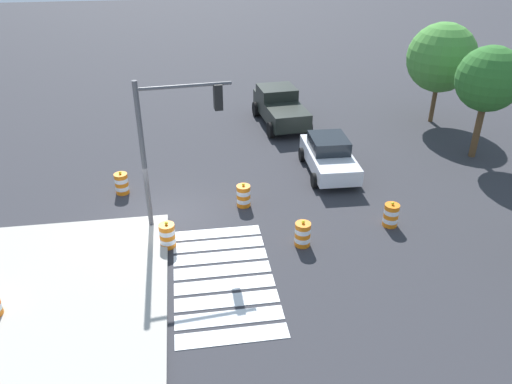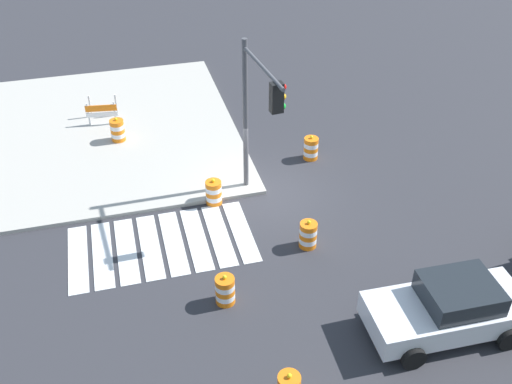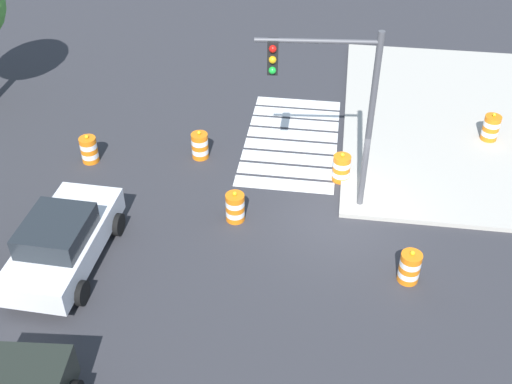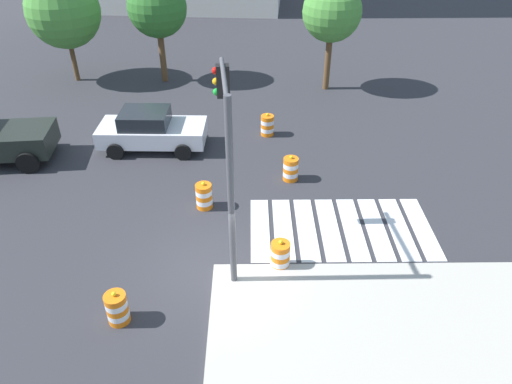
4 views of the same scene
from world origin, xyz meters
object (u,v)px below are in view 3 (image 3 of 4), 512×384
at_px(traffic_barrel_median_far, 200,146).
at_px(traffic_barrel_far_curb, 235,207).
at_px(traffic_barrel_median_near, 410,267).
at_px(traffic_barrel_crosswalk_end, 89,150).
at_px(traffic_light_pole, 331,92).
at_px(sports_car, 63,241).
at_px(traffic_barrel_near_corner, 341,168).
at_px(traffic_barrel_on_sidewalk, 491,128).

distance_m(traffic_barrel_median_far, traffic_barrel_far_curb, 3.51).
distance_m(traffic_barrel_median_near, traffic_barrel_far_curb, 5.27).
relative_size(traffic_barrel_crosswalk_end, traffic_light_pole, 0.19).
height_order(traffic_barrel_crosswalk_end, traffic_barrel_far_curb, same).
xyz_separation_m(sports_car, traffic_light_pole, (3.47, -6.75, 3.10)).
distance_m(traffic_barrel_near_corner, traffic_barrel_median_far, 4.78).
relative_size(sports_car, traffic_barrel_crosswalk_end, 4.27).
distance_m(traffic_barrel_crosswalk_end, traffic_barrel_far_curb, 5.79).
height_order(traffic_barrel_median_far, traffic_barrel_on_sidewalk, traffic_barrel_on_sidewalk).
xyz_separation_m(sports_car, traffic_barrel_median_far, (5.54, -2.52, -0.36)).
bearing_deg(traffic_barrel_on_sidewalk, traffic_barrel_crosswalk_end, 102.83).
height_order(traffic_barrel_near_corner, traffic_barrel_median_far, same).
relative_size(traffic_barrel_median_near, traffic_barrel_median_far, 1.00).
height_order(sports_car, traffic_barrel_near_corner, sports_car).
xyz_separation_m(traffic_barrel_median_near, traffic_light_pole, (2.81, 2.43, 3.46)).
height_order(traffic_barrel_median_near, traffic_barrel_far_curb, same).
bearing_deg(traffic_barrel_far_curb, traffic_barrel_near_corner, -51.18).
bearing_deg(traffic_barrel_near_corner, traffic_barrel_median_near, -155.64).
bearing_deg(traffic_barrel_crosswalk_end, traffic_barrel_far_curb, -113.56).
xyz_separation_m(traffic_barrel_near_corner, traffic_light_pole, (-1.44, 0.51, 3.46)).
bearing_deg(sports_car, traffic_barrel_crosswalk_end, 12.60).
relative_size(traffic_barrel_median_near, traffic_barrel_far_curb, 1.00).
bearing_deg(traffic_barrel_median_far, sports_car, 155.55).
bearing_deg(traffic_barrel_crosswalk_end, traffic_light_pole, -99.60).
bearing_deg(traffic_barrel_median_far, traffic_barrel_on_sidewalk, -76.81).
height_order(sports_car, traffic_barrel_far_curb, sports_car).
bearing_deg(traffic_barrel_near_corner, traffic_barrel_median_far, 82.34).
xyz_separation_m(traffic_barrel_near_corner, traffic_barrel_crosswalk_end, (-0.12, 8.32, 0.00)).
bearing_deg(traffic_light_pole, traffic_barrel_near_corner, -19.38).
xyz_separation_m(traffic_barrel_near_corner, traffic_barrel_median_far, (0.64, 4.73, 0.00)).
height_order(sports_car, traffic_barrel_median_near, sports_car).
xyz_separation_m(traffic_barrel_on_sidewalk, traffic_light_pole, (-4.36, 5.53, 3.31)).
relative_size(traffic_barrel_near_corner, traffic_barrel_far_curb, 1.00).
height_order(traffic_barrel_crosswalk_end, traffic_light_pole, traffic_light_pole).
relative_size(traffic_barrel_near_corner, traffic_barrel_crosswalk_end, 1.00).
relative_size(traffic_barrel_near_corner, traffic_barrel_median_near, 1.00).
relative_size(traffic_barrel_median_near, traffic_light_pole, 0.19).
xyz_separation_m(sports_car, traffic_barrel_median_near, (0.66, -9.18, -0.36)).
distance_m(traffic_barrel_near_corner, traffic_barrel_far_curb, 3.88).
height_order(traffic_barrel_crosswalk_end, traffic_barrel_median_near, same).
distance_m(traffic_barrel_far_curb, traffic_light_pole, 4.39).
xyz_separation_m(traffic_barrel_crosswalk_end, traffic_barrel_median_far, (0.75, -3.59, 0.00)).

